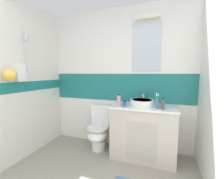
{
  "coord_description": "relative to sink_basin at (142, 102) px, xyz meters",
  "views": [
    {
      "loc": [
        0.73,
        -0.1,
        1.35
      ],
      "look_at": [
        0.04,
        1.93,
        1.11
      ],
      "focal_mm": 22.83,
      "sensor_mm": 36.0,
      "label": 1
    }
  ],
  "objects": [
    {
      "name": "toothbrush_cup",
      "position": [
        0.23,
        -0.13,
        0.01
      ],
      "size": [
        0.06,
        0.06,
        0.23
      ],
      "color": "#4C7299",
      "rests_on": "vanity_cabinet"
    },
    {
      "name": "toilet",
      "position": [
        -0.75,
        0.0,
        -0.54
      ],
      "size": [
        0.37,
        0.5,
        0.79
      ],
      "color": "white",
      "rests_on": "ground_plane"
    },
    {
      "name": "sink_basin",
      "position": [
        0.0,
        0.0,
        0.0
      ],
      "size": [
        0.38,
        0.42,
        0.17
      ],
      "color": "white",
      "rests_on": "vanity_cabinet"
    },
    {
      "name": "vanity_cabinet",
      "position": [
        0.03,
        -0.01,
        -0.48
      ],
      "size": [
        0.99,
        0.54,
        0.85
      ],
      "color": "beige",
      "rests_on": "ground_plane"
    },
    {
      "name": "hair_gel_jar",
      "position": [
        -0.25,
        -0.14,
        -0.01
      ],
      "size": [
        0.07,
        0.07,
        0.09
      ],
      "color": "#2659B2",
      "rests_on": "vanity_cabinet"
    },
    {
      "name": "wall_back_tiled",
      "position": [
        -0.46,
        0.29,
        0.36
      ],
      "size": [
        3.2,
        0.2,
        2.5
      ],
      "color": "white",
      "rests_on": "ground_plane"
    },
    {
      "name": "shampoo_bottle_tall",
      "position": [
        -0.34,
        -0.16,
        0.04
      ],
      "size": [
        0.06,
        0.06,
        0.19
      ],
      "color": "pink",
      "rests_on": "vanity_cabinet"
    },
    {
      "name": "soap_dispenser",
      "position": [
        0.31,
        -0.15,
        0.02
      ],
      "size": [
        0.06,
        0.06,
        0.17
      ],
      "color": "#4C4C51",
      "rests_on": "vanity_cabinet"
    }
  ]
}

